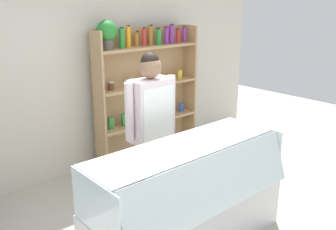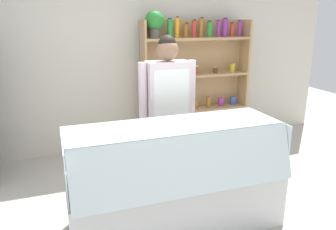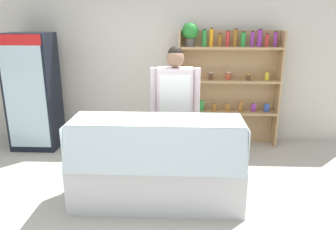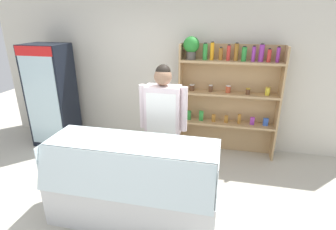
{
  "view_description": "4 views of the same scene",
  "coord_description": "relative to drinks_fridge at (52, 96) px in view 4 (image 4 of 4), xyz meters",
  "views": [
    {
      "loc": [
        -2.17,
        -2.22,
        2.25
      ],
      "look_at": [
        0.24,
        0.52,
        1.12
      ],
      "focal_mm": 40.0,
      "sensor_mm": 36.0,
      "label": 1
    },
    {
      "loc": [
        -0.98,
        -2.58,
        1.91
      ],
      "look_at": [
        0.11,
        0.52,
        0.94
      ],
      "focal_mm": 35.0,
      "sensor_mm": 36.0,
      "label": 2
    },
    {
      "loc": [
        0.28,
        -3.46,
        2.09
      ],
      "look_at": [
        0.1,
        0.38,
        0.94
      ],
      "focal_mm": 35.0,
      "sensor_mm": 36.0,
      "label": 3
    },
    {
      "loc": [
        0.95,
        -2.46,
        2.32
      ],
      "look_at": [
        0.29,
        0.54,
        1.15
      ],
      "focal_mm": 28.0,
      "sensor_mm": 36.0,
      "label": 4
    }
  ],
  "objects": [
    {
      "name": "shelving_unit",
      "position": [
        3.1,
        0.3,
        0.21
      ],
      "size": [
        1.65,
        0.29,
        2.01
      ],
      "color": "tan",
      "rests_on": "ground"
    },
    {
      "name": "deli_display_case",
      "position": [
        2.13,
        -1.64,
        -0.62
      ],
      "size": [
        1.95,
        0.77,
        1.01
      ],
      "color": "silver",
      "rests_on": "ground"
    },
    {
      "name": "shop_clerk",
      "position": [
        2.32,
        -0.88,
        0.11
      ],
      "size": [
        0.65,
        0.25,
        1.75
      ],
      "color": "#4C4233",
      "rests_on": "ground"
    },
    {
      "name": "back_wall",
      "position": [
        2.14,
        0.56,
        0.42
      ],
      "size": [
        6.8,
        0.1,
        2.7
      ],
      "primitive_type": "cube",
      "color": "beige",
      "rests_on": "ground"
    },
    {
      "name": "drinks_fridge",
      "position": [
        0.0,
        0.0,
        0.0
      ],
      "size": [
        0.73,
        0.59,
        1.87
      ],
      "color": "black",
      "rests_on": "ground"
    },
    {
      "name": "ground_plane",
      "position": [
        2.14,
        -1.6,
        -0.93
      ],
      "size": [
        12.0,
        12.0,
        0.0
      ],
      "primitive_type": "plane",
      "color": "#B7B2A3"
    }
  ]
}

